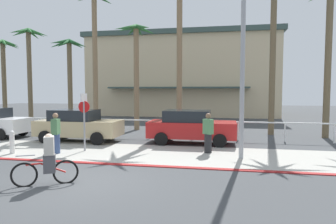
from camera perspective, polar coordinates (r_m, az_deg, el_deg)
name	(u,v)px	position (r m, az deg, el deg)	size (l,w,h in m)	color
ground_plane	(158,134)	(18.66, -1.94, -4.22)	(80.00, 80.00, 0.00)	#424447
sidewalk_strip	(128,153)	(13.15, -7.58, -7.71)	(44.00, 4.00, 0.02)	#ADAAA0
curb_paint	(111,164)	(11.31, -10.83, -9.65)	(44.00, 0.24, 0.03)	maroon
building_backdrop	(185,76)	(35.68, 3.18, 6.90)	(20.70, 12.02, 8.89)	beige
rail_fence	(152,123)	(17.11, -3.05, -2.13)	(24.01, 0.08, 1.04)	white
stop_sign_bike_lane	(84,114)	(13.72, -15.64, -0.30)	(0.52, 0.56, 2.56)	gray
bollard_2	(12,142)	(14.41, -27.50, -5.05)	(0.20, 0.20, 1.00)	white
streetlight_curb	(243,49)	(11.97, 14.08, 11.59)	(0.24, 2.54, 7.50)	#9EA0A5
palm_tree_0	(3,59)	(28.56, -28.83, 8.82)	(2.98, 3.19, 6.90)	brown
palm_tree_1	(29,53)	(26.66, -24.87, 10.20)	(3.28, 2.86, 7.64)	brown
palm_tree_2	(70,59)	(24.34, -18.20, 9.60)	(2.84, 3.27, 6.61)	brown
palm_tree_3	(95,34)	(22.58, -13.62, 14.14)	(3.23, 2.86, 9.60)	#846B4C
palm_tree_4	(136,50)	(20.78, -6.04, 11.60)	(2.70, 3.27, 7.16)	#846B4C
palm_tree_5	(179,21)	(19.84, 2.16, 16.82)	(2.85, 3.37, 10.08)	#846B4C
palm_tree_6	(274,10)	(19.94, 19.44, 17.83)	(3.56, 2.92, 10.14)	brown
palm_tree_7	(329,29)	(19.56, 28.23, 13.72)	(2.98, 3.22, 8.57)	brown
car_tan_1	(78,125)	(16.57, -16.70, -2.40)	(4.40, 2.02, 1.69)	tan
car_red_2	(191,126)	(15.30, 4.37, -2.76)	(4.40, 2.02, 1.69)	red
cyclist_red_0	(48,161)	(9.29, -21.88, -8.59)	(1.64, 0.90, 1.50)	black
pedestrian_0	(208,135)	(13.01, 7.62, -4.29)	(0.48, 0.44, 1.73)	#232326
pedestrian_1	(56,135)	(13.64, -20.52, -4.09)	(0.37, 0.44, 1.74)	#384C7A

